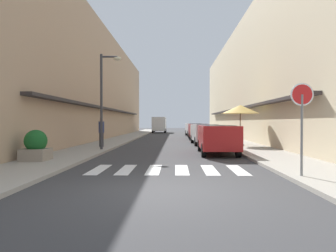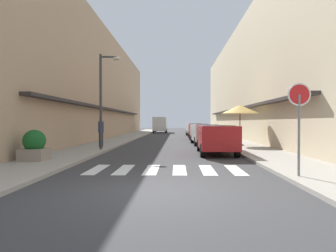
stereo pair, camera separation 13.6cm
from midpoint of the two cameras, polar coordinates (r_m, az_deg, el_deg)
ground_plane at (r=26.76m, az=1.10°, el=-2.73°), size 108.25×108.25×0.00m
sidewalk_left at (r=27.23m, az=-8.95°, el=-2.55°), size 2.62×68.89×0.12m
sidewalk_right at (r=27.11m, az=11.20°, el=-2.57°), size 2.62×68.89×0.12m
building_row_left at (r=29.74m, az=-15.72°, el=7.48°), size 5.50×46.28×10.25m
building_row_right at (r=29.57m, az=18.13°, el=7.98°), size 5.50×46.28×10.74m
crosswalk at (r=10.31m, az=-0.08°, el=-8.34°), size 5.20×2.20×0.01m
parked_car_near at (r=15.42m, az=9.46°, el=-1.90°), size 1.87×4.38×1.47m
parked_car_mid at (r=21.76m, az=7.23°, el=-1.11°), size 1.94×4.49×1.47m
parked_car_far at (r=28.13m, az=6.00°, el=-0.68°), size 1.85×4.50×1.47m
parked_car_distant at (r=34.84m, az=5.20°, el=-0.40°), size 1.96×4.25×1.47m
delivery_van at (r=45.56m, az=-1.41°, el=0.49°), size 2.03×5.41×2.37m
round_street_sign at (r=9.19m, az=24.12°, el=3.73°), size 0.65×0.07×2.62m
street_lamp at (r=17.04m, az=-11.87°, el=6.53°), size 1.19×0.28×5.28m
cafe_umbrella at (r=19.93m, az=13.76°, el=3.09°), size 2.39×2.39×2.62m
planter_corner at (r=12.99m, az=-23.85°, el=-3.53°), size 0.98×0.98×1.21m
pedestrian_walking_near at (r=18.72m, az=-12.46°, el=-0.99°), size 0.34×0.34×1.79m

